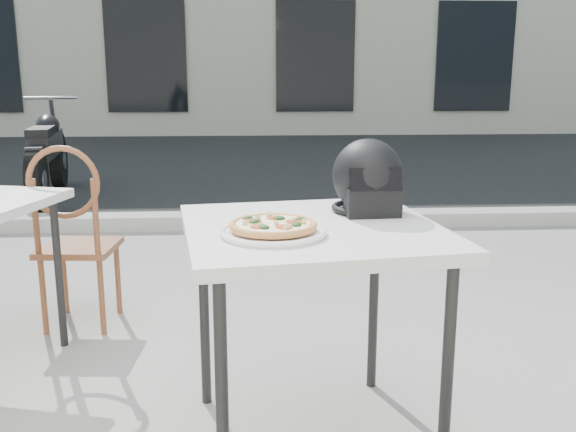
{
  "coord_description": "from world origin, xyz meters",
  "views": [
    {
      "loc": [
        0.35,
        -2.37,
        1.31
      ],
      "look_at": [
        0.47,
        -0.36,
        0.85
      ],
      "focal_mm": 40.0,
      "sensor_mm": 36.0,
      "label": 1
    }
  ],
  "objects": [
    {
      "name": "cafe_table_main",
      "position": [
        0.56,
        -0.28,
        0.73
      ],
      "size": [
        0.95,
        0.95,
        0.8
      ],
      "rotation": [
        0.0,
        0.0,
        0.14
      ],
      "color": "silver",
      "rests_on": "ground"
    },
    {
      "name": "cafe_chair_main",
      "position": [
        -0.55,
        0.83,
        0.54
      ],
      "size": [
        0.4,
        0.4,
        0.97
      ],
      "rotation": [
        0.0,
        0.0,
        3.06
      ],
      "color": "brown",
      "rests_on": "ground"
    },
    {
      "name": "curb",
      "position": [
        0.0,
        3.0,
        0.06
      ],
      "size": [
        30.0,
        0.25,
        0.12
      ],
      "primitive_type": "cube",
      "color": "#9F9B95",
      "rests_on": "ground"
    },
    {
      "name": "pizza",
      "position": [
        0.42,
        -0.41,
        0.84
      ],
      "size": [
        0.29,
        0.29,
        0.03
      ],
      "rotation": [
        0.0,
        0.0,
        -0.03
      ],
      "color": "#D08E4C",
      "rests_on": "plate"
    },
    {
      "name": "ground",
      "position": [
        0.0,
        0.0,
        0.0
      ],
      "size": [
        80.0,
        80.0,
        0.0
      ],
      "primitive_type": "plane",
      "color": "gray",
      "rests_on": "ground"
    },
    {
      "name": "helmet",
      "position": [
        0.78,
        -0.08,
        0.92
      ],
      "size": [
        0.28,
        0.29,
        0.27
      ],
      "rotation": [
        0.0,
        0.0,
        0.06
      ],
      "color": "black",
      "rests_on": "cafe_table_main"
    },
    {
      "name": "plate",
      "position": [
        0.42,
        -0.41,
        0.81
      ],
      "size": [
        0.42,
        0.42,
        0.02
      ],
      "rotation": [
        0.0,
        0.0,
        -0.25
      ],
      "color": "white",
      "rests_on": "cafe_table_main"
    },
    {
      "name": "motorcycle",
      "position": [
        -1.73,
        4.34,
        0.46
      ],
      "size": [
        0.57,
        2.09,
        1.04
      ],
      "rotation": [
        0.0,
        0.0,
        0.15
      ],
      "color": "black",
      "rests_on": "street_asphalt"
    },
    {
      "name": "street_asphalt",
      "position": [
        0.0,
        7.0,
        0.0
      ],
      "size": [
        30.0,
        8.0,
        0.0
      ],
      "primitive_type": "cube",
      "color": "black",
      "rests_on": "ground"
    }
  ]
}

